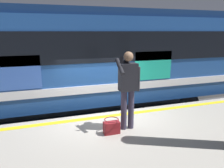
{
  "coord_description": "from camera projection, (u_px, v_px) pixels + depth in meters",
  "views": [
    {
      "loc": [
        1.55,
        5.41,
        3.26
      ],
      "look_at": [
        -0.11,
        0.3,
        1.91
      ],
      "focal_mm": 33.68,
      "sensor_mm": 36.0,
      "label": 1
    }
  ],
  "objects": [
    {
      "name": "passenger",
      "position": [
        128.0,
        84.0,
        4.77
      ],
      "size": [
        0.57,
        0.55,
        1.82
      ],
      "color": "#383347",
      "rests_on": "platform"
    },
    {
      "name": "track_rail_near",
      "position": [
        96.0,
        125.0,
        7.36
      ],
      "size": [
        20.94,
        0.08,
        0.16
      ],
      "primitive_type": "cube",
      "color": "slate",
      "rests_on": "ground"
    },
    {
      "name": "safety_line",
      "position": [
        108.0,
        116.0,
        5.72
      ],
      "size": [
        15.78,
        0.16,
        0.01
      ],
      "primitive_type": "cube",
      "color": "yellow",
      "rests_on": "platform"
    },
    {
      "name": "train_carriage",
      "position": [
        82.0,
        56.0,
        7.36
      ],
      "size": [
        11.67,
        2.78,
        3.79
      ],
      "color": "#1E478C",
      "rests_on": "ground"
    },
    {
      "name": "ground_plane",
      "position": [
        105.0,
        144.0,
        6.25
      ],
      "size": [
        24.16,
        24.16,
        0.0
      ],
      "primitive_type": "plane",
      "color": "#3D3D3F"
    },
    {
      "name": "track_rail_far",
      "position": [
        87.0,
        110.0,
        8.68
      ],
      "size": [
        20.94,
        0.08,
        0.16
      ],
      "primitive_type": "cube",
      "color": "slate",
      "rests_on": "ground"
    },
    {
      "name": "handbag",
      "position": [
        112.0,
        127.0,
        4.73
      ],
      "size": [
        0.36,
        0.33,
        0.35
      ],
      "color": "maroon",
      "rests_on": "platform"
    }
  ]
}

